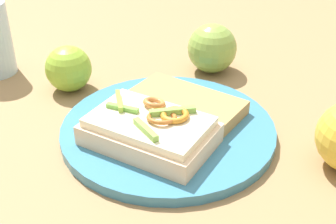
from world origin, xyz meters
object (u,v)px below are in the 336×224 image
object	(u,v)px
apple_1	(212,48)
apple_2	(69,69)
plate	(168,130)
sandwich	(150,130)
bread_slice_side	(184,104)

from	to	relation	value
apple_1	apple_2	distance (m)	0.23
plate	apple_2	xyz separation A→B (m)	(-0.17, -0.08, 0.03)
plate	sandwich	bearing A→B (deg)	-55.23
apple_2	sandwich	bearing A→B (deg)	12.90
plate	apple_2	bearing A→B (deg)	-155.01
bread_slice_side	apple_2	xyz separation A→B (m)	(-0.15, -0.12, 0.01)
apple_1	apple_2	size ratio (longest dim) A/B	1.15
apple_2	apple_1	bearing A→B (deg)	80.52
sandwich	apple_2	distance (m)	0.20
apple_1	apple_2	xyz separation A→B (m)	(-0.04, -0.23, -0.01)
sandwich	bread_slice_side	xyz separation A→B (m)	(-0.05, 0.07, -0.01)
plate	bread_slice_side	size ratio (longest dim) A/B	1.81
apple_1	sandwich	bearing A→B (deg)	-48.05
sandwich	apple_2	world-z (taller)	apple_2
sandwich	plate	bearing A→B (deg)	-89.46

